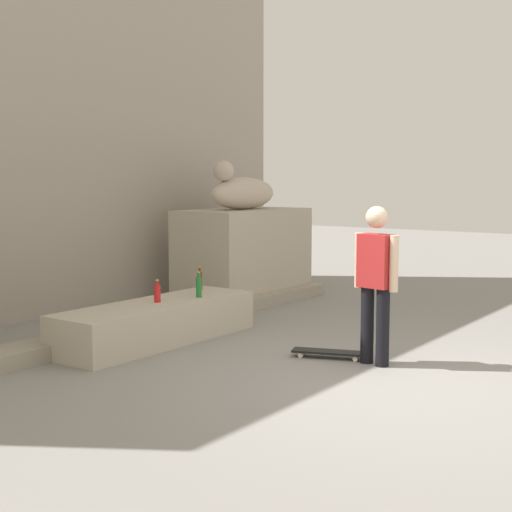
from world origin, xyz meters
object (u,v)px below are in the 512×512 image
skateboard (329,352)px  bottle_green (199,287)px  skater (376,278)px  bottle_brown (200,280)px  statue_reclining_right (242,192)px  bottle_red (157,293)px

skateboard → bottle_green: 1.98m
skater → bottle_brown: skater is taller
statue_reclining_right → skater: size_ratio=0.97×
bottle_brown → bottle_red: (-1.06, -0.24, -0.02)m
skater → bottle_green: skater is taller
bottle_green → bottle_brown: size_ratio=1.04×
statue_reclining_right → bottle_green: (-2.58, -1.26, -1.13)m
bottle_green → bottle_brown: bottle_green is taller
statue_reclining_right → bottle_red: statue_reclining_right is taller
statue_reclining_right → skater: statue_reclining_right is taller
skater → bottle_green: 2.45m
bottle_brown → bottle_red: size_ratio=1.14×
bottle_green → bottle_red: bottle_green is taller
statue_reclining_right → bottle_red: (-3.15, -1.10, -1.15)m
skateboard → bottle_green: bottle_green is taller
bottle_brown → skater: bearing=-100.1°
bottle_green → bottle_red: (-0.57, 0.16, -0.02)m
skater → bottle_green: size_ratio=5.18×
bottle_green → skater: bearing=-90.3°
bottle_green → bottle_red: 0.59m
skater → bottle_red: 2.67m
skater → bottle_brown: (0.50, 2.83, -0.31)m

